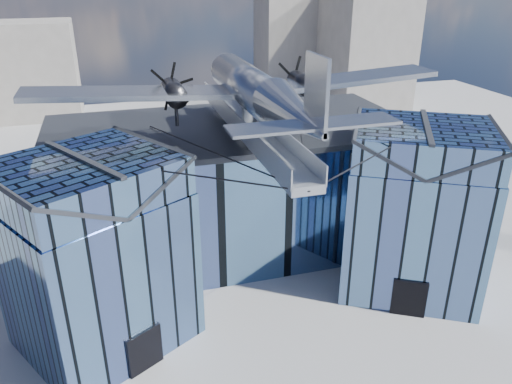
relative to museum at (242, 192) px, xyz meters
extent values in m
plane|color=gray|center=(0.00, -5.82, -5.54)|extent=(120.00, 120.00, 0.00)
cube|color=#4C6C9B|center=(0.00, 3.18, -0.79)|extent=(28.00, 14.00, 9.50)
cube|color=#292B31|center=(0.00, 3.18, 4.16)|extent=(28.00, 14.00, 0.40)
cube|color=#4C6C9B|center=(-10.50, -6.82, -0.79)|extent=(11.79, 11.43, 9.50)
cube|color=#4C6C9B|center=(-10.50, -6.82, 5.06)|extent=(11.56, 11.20, 2.20)
cube|color=#292B31|center=(-12.45, -7.94, 5.06)|extent=(7.98, 9.23, 2.40)
cube|color=#292B31|center=(-8.55, -5.69, 5.06)|extent=(7.98, 9.23, 2.40)
cube|color=#292B31|center=(-10.50, -6.82, 6.21)|extent=(4.30, 7.10, 0.18)
cube|color=black|center=(-8.48, -10.33, -4.24)|extent=(2.03, 1.32, 2.60)
cube|color=black|center=(-6.60, -4.57, -0.79)|extent=(0.34, 0.34, 9.50)
cube|color=#4C6C9B|center=(10.50, -6.82, -0.79)|extent=(11.79, 11.43, 9.50)
cube|color=#4C6C9B|center=(10.50, -6.82, 5.06)|extent=(11.56, 11.20, 2.20)
cube|color=#292B31|center=(8.55, -5.69, 5.06)|extent=(7.98, 9.23, 2.40)
cube|color=#292B31|center=(12.45, -7.94, 5.06)|extent=(7.98, 9.23, 2.40)
cube|color=#292B31|center=(10.50, -6.82, 6.21)|extent=(4.30, 7.10, 0.18)
cube|color=black|center=(8.48, -10.33, -4.24)|extent=(2.03, 1.32, 2.60)
cube|color=black|center=(6.60, -4.57, -0.79)|extent=(0.34, 0.34, 9.50)
cube|color=#9FA5AD|center=(0.00, -2.32, 5.56)|extent=(1.80, 21.00, 0.50)
cube|color=#9FA5AD|center=(-0.90, -2.32, 6.21)|extent=(0.08, 21.00, 1.10)
cube|color=#9FA5AD|center=(0.90, -2.32, 6.21)|extent=(0.08, 21.00, 1.10)
cylinder|color=#9FA5AD|center=(0.00, 7.18, 4.89)|extent=(0.44, 0.44, 1.35)
cylinder|color=#9FA5AD|center=(0.00, 1.18, 4.89)|extent=(0.44, 0.44, 1.35)
cylinder|color=#9FA5AD|center=(0.00, -2.82, 4.89)|extent=(0.44, 0.44, 1.35)
cylinder|color=#9FA5AD|center=(0.00, -1.82, 6.51)|extent=(0.70, 0.70, 1.40)
cylinder|color=black|center=(-5.25, -9.82, 5.86)|extent=(10.55, 6.08, 0.69)
cylinder|color=black|center=(5.25, -9.82, 5.86)|extent=(10.55, 6.08, 0.69)
cylinder|color=black|center=(-3.00, -4.32, 5.01)|extent=(6.09, 17.04, 1.19)
cylinder|color=black|center=(3.00, -4.32, 5.01)|extent=(6.09, 17.04, 1.19)
cylinder|color=#969BA2|center=(0.00, -1.82, 8.46)|extent=(2.50, 11.00, 2.50)
sphere|color=#969BA2|center=(0.00, 3.68, 8.46)|extent=(2.50, 2.50, 2.50)
cube|color=black|center=(0.00, 2.68, 9.15)|extent=(1.60, 1.40, 0.50)
cone|color=#969BA2|center=(0.00, -10.82, 8.76)|extent=(2.50, 7.00, 2.50)
cube|color=#969BA2|center=(0.00, -13.12, 10.36)|extent=(0.18, 2.40, 3.40)
cube|color=#969BA2|center=(0.00, -13.02, 8.96)|extent=(8.00, 1.80, 0.14)
cube|color=#969BA2|center=(-7.00, -0.82, 8.16)|extent=(14.00, 3.20, 1.08)
cylinder|color=black|center=(-4.60, -0.22, 7.91)|extent=(1.44, 3.20, 1.44)
cone|color=black|center=(-4.60, 1.58, 7.91)|extent=(0.70, 0.70, 0.70)
cube|color=black|center=(-4.60, 1.73, 7.91)|extent=(1.05, 0.06, 3.33)
cube|color=black|center=(-4.60, 1.73, 7.91)|extent=(2.53, 0.06, 2.53)
cube|color=black|center=(-4.60, 1.73, 7.91)|extent=(3.33, 0.06, 1.05)
cylinder|color=black|center=(-4.60, -0.82, 6.69)|extent=(0.24, 0.24, 1.75)
cube|color=#969BA2|center=(7.00, -0.82, 8.16)|extent=(14.00, 3.20, 1.08)
cylinder|color=black|center=(4.60, -0.22, 7.91)|extent=(1.44, 3.20, 1.44)
cone|color=black|center=(4.60, 1.58, 7.91)|extent=(0.70, 0.70, 0.70)
cube|color=black|center=(4.60, 1.73, 7.91)|extent=(1.05, 0.06, 3.33)
cube|color=black|center=(4.60, 1.73, 7.91)|extent=(2.53, 0.06, 2.53)
cube|color=black|center=(4.60, 1.73, 7.91)|extent=(3.33, 0.06, 1.05)
cylinder|color=black|center=(4.60, -0.82, 6.69)|extent=(0.24, 0.24, 1.75)
cube|color=gray|center=(32.00, 42.18, 3.46)|extent=(12.00, 14.00, 18.00)
cube|color=gray|center=(-20.00, 49.18, 1.46)|extent=(14.00, 10.00, 14.00)
cube|color=gray|center=(22.00, 52.18, 7.46)|extent=(9.00, 9.00, 26.00)
cylinder|color=black|center=(24.46, 8.97, -4.21)|extent=(0.40, 0.40, 2.66)
sphere|color=#234518|center=(24.46, 8.97, -1.84)|extent=(3.78, 3.78, 3.48)
camera|label=1|loc=(-8.72, -33.16, 15.39)|focal=35.00mm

